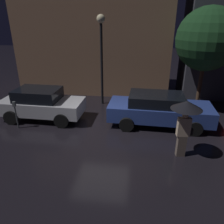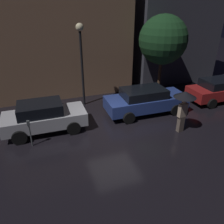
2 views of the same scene
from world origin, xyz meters
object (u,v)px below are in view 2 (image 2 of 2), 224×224
(pedestrian_with_umbrella, at_px, (184,101))
(street_lamp_near, at_px, (81,50))
(parked_car_silver, at_px, (44,116))
(parked_car_red, at_px, (220,89))
(parked_car_blue, at_px, (145,100))
(parking_meter, at_px, (30,131))

(pedestrian_with_umbrella, relative_size, street_lamp_near, 0.44)
(parked_car_silver, distance_m, street_lamp_near, 4.39)
(street_lamp_near, bearing_deg, parked_car_red, -15.89)
(parked_car_silver, distance_m, pedestrian_with_umbrella, 6.80)
(parked_car_blue, bearing_deg, parked_car_silver, -177.45)
(parked_car_blue, distance_m, parked_car_red, 5.32)
(parked_car_silver, bearing_deg, pedestrian_with_umbrella, -19.52)
(parking_meter, bearing_deg, parked_car_silver, 59.77)
(pedestrian_with_umbrella, relative_size, parking_meter, 1.65)
(parked_car_silver, bearing_deg, parking_meter, -119.37)
(parked_car_silver, bearing_deg, street_lamp_near, 44.37)
(parked_car_blue, bearing_deg, parking_meter, -167.15)
(parking_meter, relative_size, street_lamp_near, 0.27)
(pedestrian_with_umbrella, xyz_separation_m, parking_meter, (-7.00, 1.18, -0.87))
(parked_car_silver, xyz_separation_m, parked_car_blue, (5.64, 0.11, -0.01))
(parking_meter, xyz_separation_m, street_lamp_near, (3.25, 3.61, 2.59))
(parked_car_blue, height_order, pedestrian_with_umbrella, pedestrian_with_umbrella)
(parked_car_red, height_order, street_lamp_near, street_lamp_near)
(pedestrian_with_umbrella, bearing_deg, parked_car_red, 19.65)
(parked_car_red, xyz_separation_m, pedestrian_with_umbrella, (-4.63, -2.40, 0.90))
(pedestrian_with_umbrella, bearing_deg, street_lamp_near, 120.37)
(parked_car_silver, distance_m, parked_car_red, 10.96)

